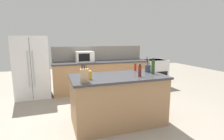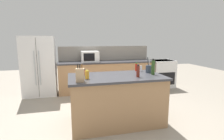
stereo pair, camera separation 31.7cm
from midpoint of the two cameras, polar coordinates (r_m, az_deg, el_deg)
ground_plane at (r=3.61m, az=4.02°, el=-16.64°), size 14.00×14.00×0.00m
back_counter_run at (r=5.55m, az=0.04°, el=-1.95°), size 3.00×0.66×0.94m
wall_backsplash at (r=5.75m, az=-0.72°, el=5.51°), size 2.96×0.03×0.46m
kitchen_island at (r=3.43m, az=4.11°, el=-9.57°), size 1.78×0.97×0.94m
refrigerator at (r=5.42m, az=-21.07°, el=1.21°), size 0.91×0.75×1.71m
range_oven at (r=6.29m, az=17.31°, el=-1.03°), size 0.76×0.65×0.92m
microwave at (r=5.35m, az=-5.53°, el=4.40°), size 0.52×0.39×0.32m
knife_block at (r=2.82m, az=-7.23°, el=-1.66°), size 0.15×0.12×0.29m
utensil_crock at (r=3.71m, az=14.29°, el=0.43°), size 0.12×0.12×0.32m
spice_jar_paprika at (r=3.36m, az=-6.31°, el=-0.81°), size 0.05×0.05×0.11m
salt_shaker at (r=3.84m, az=11.77°, el=0.46°), size 0.05×0.05×0.12m
honey_jar at (r=3.03m, az=-5.22°, el=-1.58°), size 0.07×0.07×0.15m
vinegar_bottle at (r=3.23m, az=11.31°, el=-0.40°), size 0.06×0.06×0.23m
olive_oil_bottle at (r=3.52m, az=15.81°, el=0.89°), size 0.07×0.07×0.31m
hot_sauce_bottle at (r=3.83m, az=10.32°, el=0.91°), size 0.05×0.05×0.18m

